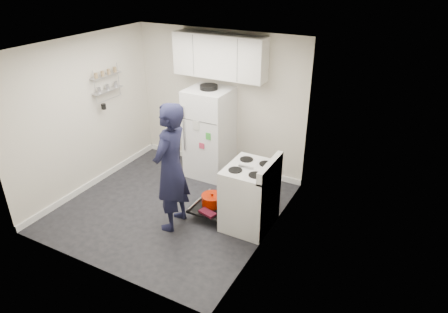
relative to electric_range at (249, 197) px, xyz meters
The scene contains 7 objects.
room 1.49m from the electric_range, behind, with size 3.21×3.21×2.51m.
electric_range is the anchor object (origin of this frame).
open_oven_door 0.65m from the electric_range, behind, with size 0.55×0.71×0.24m.
refrigerator 1.71m from the electric_range, 139.19° to the left, with size 0.72×0.74×1.65m.
upper_cabinets 2.38m from the electric_range, 132.27° to the left, with size 1.60×0.33×0.70m, color silver.
wall_shelf_rack 3.05m from the electric_range, behind, with size 0.14×0.60×0.61m.
person 1.19m from the electric_range, 152.01° to the right, with size 0.68×0.45×1.88m, color black.
Camera 1 is at (3.21, -4.29, 3.53)m, focal length 32.00 mm.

